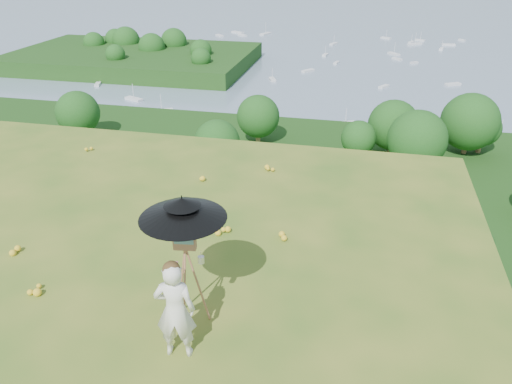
# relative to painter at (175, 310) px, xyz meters

# --- Properties ---
(ground) EXTENTS (14.00, 14.00, 0.00)m
(ground) POSITION_rel_painter_xyz_m (-2.10, 1.23, -0.76)
(ground) COLOR #37641C
(ground) RESTS_ON ground
(forest_slope) EXTENTS (140.00, 56.00, 22.00)m
(forest_slope) POSITION_rel_painter_xyz_m (-2.10, 36.23, -29.76)
(forest_slope) COLOR #173D10
(forest_slope) RESTS_ON bay_water
(shoreline_tier) EXTENTS (170.00, 28.00, 8.00)m
(shoreline_tier) POSITION_rel_painter_xyz_m (-2.10, 76.23, -36.76)
(shoreline_tier) COLOR slate
(shoreline_tier) RESTS_ON bay_water
(bay_water) EXTENTS (700.00, 700.00, 0.00)m
(bay_water) POSITION_rel_painter_xyz_m (-2.10, 241.23, -34.76)
(bay_water) COLOR slate
(bay_water) RESTS_ON ground
(peninsula) EXTENTS (90.00, 60.00, 12.00)m
(peninsula) POSITION_rel_painter_xyz_m (-77.10, 156.23, -29.76)
(peninsula) COLOR #173D10
(peninsula) RESTS_ON bay_water
(slope_trees) EXTENTS (110.00, 50.00, 6.00)m
(slope_trees) POSITION_rel_painter_xyz_m (-2.10, 36.23, -15.76)
(slope_trees) COLOR #174815
(slope_trees) RESTS_ON forest_slope
(harbor_town) EXTENTS (110.00, 22.00, 5.00)m
(harbor_town) POSITION_rel_painter_xyz_m (-2.10, 76.23, -30.26)
(harbor_town) COLOR white
(harbor_town) RESTS_ON shoreline_tier
(moored_boats) EXTENTS (140.00, 140.00, 0.70)m
(moored_boats) POSITION_rel_painter_xyz_m (-14.60, 162.23, -34.41)
(moored_boats) COLOR silver
(moored_boats) RESTS_ON bay_water
(wildflowers) EXTENTS (10.00, 10.50, 0.12)m
(wildflowers) POSITION_rel_painter_xyz_m (-2.10, 1.48, -0.70)
(wildflowers) COLOR yellow
(wildflowers) RESTS_ON ground
(painter) EXTENTS (0.60, 0.45, 1.51)m
(painter) POSITION_rel_painter_xyz_m (0.00, 0.00, 0.00)
(painter) COLOR white
(painter) RESTS_ON ground
(field_easel) EXTENTS (0.71, 0.71, 1.66)m
(field_easel) POSITION_rel_painter_xyz_m (-0.04, 0.61, 0.08)
(field_easel) COLOR #AB6B48
(field_easel) RESTS_ON ground
(sun_umbrella) EXTENTS (1.42, 1.42, 0.79)m
(sun_umbrella) POSITION_rel_painter_xyz_m (-0.05, 0.64, 1.01)
(sun_umbrella) COLOR black
(sun_umbrella) RESTS_ON field_easel
(painter_cap) EXTENTS (0.26, 0.30, 0.10)m
(painter_cap) POSITION_rel_painter_xyz_m (0.00, 0.00, 0.71)
(painter_cap) COLOR #CE7179
(painter_cap) RESTS_ON painter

